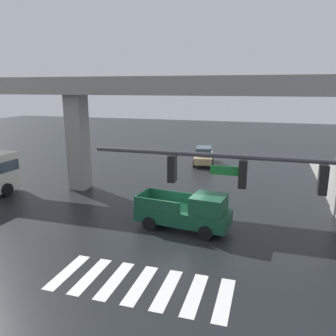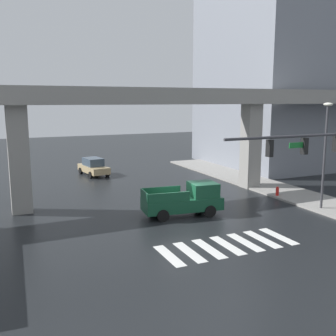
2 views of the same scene
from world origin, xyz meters
name	(u,v)px [view 2 (image 2 of 2)]	position (x,y,z in m)	size (l,w,h in m)	color
ground_plane	(178,215)	(0.00, 0.00, 0.00)	(120.00, 120.00, 0.00)	black
crosswalk_stripes	(227,245)	(0.00, -5.92, 0.01)	(7.15, 2.80, 0.01)	silver
elevated_overpass	(149,104)	(0.00, 4.90, 7.13)	(51.57, 2.53, 8.28)	gray
office_building	(280,35)	(19.64, 14.35, 14.61)	(14.02, 15.37, 29.23)	gray
sidewalk_east	(285,192)	(10.63, 2.00, 0.07)	(4.00, 36.00, 0.15)	gray
pickup_truck	(186,200)	(0.54, -0.18, 0.99)	(5.28, 2.51, 2.08)	#14472D
sedan_tan	(93,167)	(-1.70, 15.88, 0.85)	(2.45, 4.52, 1.72)	tan
traffic_signal_mast	(321,155)	(4.93, -6.95, 4.56)	(8.69, 0.32, 6.20)	#38383D
street_lamp_near_corner	(325,143)	(9.43, -2.94, 4.56)	(0.44, 0.70, 7.24)	#38383D
street_lamp_mid_block	(247,133)	(9.43, 5.80, 4.56)	(0.44, 0.70, 7.24)	#38383D
fire_hydrant	(277,192)	(9.03, 1.08, 0.43)	(0.24, 0.24, 0.85)	red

